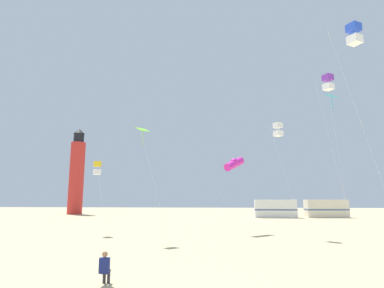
{
  "coord_description": "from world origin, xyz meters",
  "views": [
    {
      "loc": [
        2.33,
        -7.42,
        3.0
      ],
      "look_at": [
        0.89,
        10.91,
        6.13
      ],
      "focal_mm": 29.97,
      "sensor_mm": 36.0,
      "label": 1
    }
  ],
  "objects": [
    {
      "name": "kite_diamond_lime",
      "position": [
        -3.11,
        15.56,
        7.76
      ],
      "size": [
        2.69,
        2.69,
        8.28
      ],
      "color": "silver",
      "rests_on": "ground"
    },
    {
      "name": "kite_box_white",
      "position": [
        7.47,
        19.26,
        8.69
      ],
      "size": [
        2.49,
        1.94,
        9.28
      ],
      "color": "silver",
      "rests_on": "ground"
    },
    {
      "name": "kite_diamond_cyan",
      "position": [
        11.72,
        18.41,
        10.73
      ],
      "size": [
        1.22,
        1.22,
        11.46
      ],
      "color": "silver",
      "rests_on": "ground"
    },
    {
      "name": "lighthouse_distant",
      "position": [
        -25.16,
        53.52,
        7.84
      ],
      "size": [
        2.8,
        2.8,
        16.8
      ],
      "color": "red",
      "rests_on": "ground"
    },
    {
      "name": "rv_van_white",
      "position": [
        11.48,
        45.23,
        1.39
      ],
      "size": [
        6.58,
        2.77,
        2.8
      ],
      "rotation": [
        0.0,
        0.0,
        -0.07
      ],
      "color": "white",
      "rests_on": "ground"
    },
    {
      "name": "kite_box_blue",
      "position": [
        9.85,
        9.33,
        11.78
      ],
      "size": [
        2.54,
        2.14,
        12.39
      ],
      "color": "silver",
      "rests_on": "ground"
    },
    {
      "name": "kite_tube_magenta",
      "position": [
        3.9,
        21.82,
        6.14
      ],
      "size": [
        3.73,
        3.9,
        6.84
      ],
      "color": "silver",
      "rests_on": "ground"
    },
    {
      "name": "rv_van_cream",
      "position": [
        19.65,
        46.24,
        1.39
      ],
      "size": [
        6.54,
        2.64,
        2.8
      ],
      "rotation": [
        0.0,
        0.0,
        0.05
      ],
      "color": "beige",
      "rests_on": "ground"
    },
    {
      "name": "kite_box_violet",
      "position": [
        10.5,
        15.55,
        11.34
      ],
      "size": [
        1.76,
        1.56,
        11.94
      ],
      "color": "silver",
      "rests_on": "ground"
    },
    {
      "name": "kite_box_gold",
      "position": [
        -8.11,
        19.77,
        5.62
      ],
      "size": [
        1.32,
        1.32,
        6.2
      ],
      "color": "silver",
      "rests_on": "ground"
    },
    {
      "name": "kite_flyer_standing",
      "position": [
        -1.67,
        4.19,
        0.61
      ],
      "size": [
        0.35,
        0.52,
        1.16
      ],
      "rotation": [
        0.0,
        0.0,
        3.21
      ],
      "color": "navy",
      "rests_on": "ground"
    }
  ]
}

